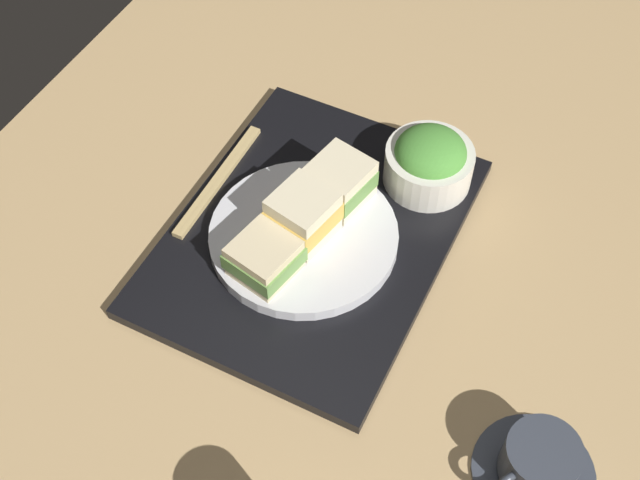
# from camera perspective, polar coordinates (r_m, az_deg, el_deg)

# --- Properties ---
(ground_plane) EXTENTS (1.40, 1.00, 0.03)m
(ground_plane) POSITION_cam_1_polar(r_m,az_deg,el_deg) (0.98, 0.75, -2.81)
(ground_plane) COLOR tan
(serving_tray) EXTENTS (0.41, 0.31, 0.02)m
(serving_tray) POSITION_cam_1_polar(r_m,az_deg,el_deg) (0.99, -0.55, 0.31)
(serving_tray) COLOR black
(serving_tray) RESTS_ON ground_plane
(sandwich_plate) EXTENTS (0.22, 0.22, 0.02)m
(sandwich_plate) POSITION_cam_1_polar(r_m,az_deg,el_deg) (0.97, -1.14, 0.27)
(sandwich_plate) COLOR silver
(sandwich_plate) RESTS_ON serving_tray
(sandwich_near) EXTENTS (0.08, 0.08, 0.06)m
(sandwich_near) POSITION_cam_1_polar(r_m,az_deg,el_deg) (0.98, 1.38, 4.05)
(sandwich_near) COLOR beige
(sandwich_near) RESTS_ON sandwich_plate
(sandwich_middle) EXTENTS (0.08, 0.08, 0.06)m
(sandwich_middle) POSITION_cam_1_polar(r_m,az_deg,el_deg) (0.94, -1.18, 1.71)
(sandwich_middle) COLOR beige
(sandwich_middle) RESTS_ON sandwich_plate
(sandwich_far) EXTENTS (0.08, 0.08, 0.05)m
(sandwich_far) POSITION_cam_1_polar(r_m,az_deg,el_deg) (0.92, -3.88, -1.24)
(sandwich_far) COLOR beige
(sandwich_far) RESTS_ON sandwich_plate
(salad_bowl) EXTENTS (0.11, 0.11, 0.07)m
(salad_bowl) POSITION_cam_1_polar(r_m,az_deg,el_deg) (1.02, 7.57, 5.45)
(salad_bowl) COLOR silver
(salad_bowl) RESTS_ON serving_tray
(chopsticks_pair) EXTENTS (0.20, 0.02, 0.01)m
(chopsticks_pair) POSITION_cam_1_polar(r_m,az_deg,el_deg) (1.04, -7.05, 4.14)
(chopsticks_pair) COLOR tan
(chopsticks_pair) RESTS_ON serving_tray
(coffee_cup) EXTENTS (0.12, 0.12, 0.06)m
(coffee_cup) POSITION_cam_1_polar(r_m,az_deg,el_deg) (0.86, 14.82, -14.74)
(coffee_cup) COLOR #333842
(coffee_cup) RESTS_ON ground_plane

